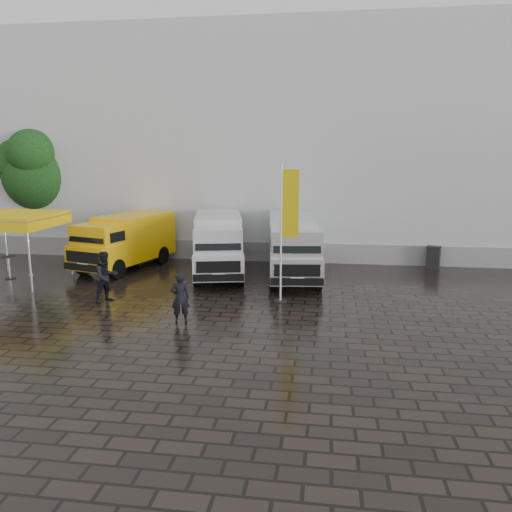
{
  "coord_description": "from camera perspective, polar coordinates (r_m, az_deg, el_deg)",
  "views": [
    {
      "loc": [
        2.62,
        -17.26,
        5.34
      ],
      "look_at": [
        -0.19,
        2.2,
        1.41
      ],
      "focal_mm": 35.0,
      "sensor_mm": 36.0,
      "label": 1
    }
  ],
  "objects": [
    {
      "name": "person_tent",
      "position": [
        19.36,
        -16.76,
        -2.29
      ],
      "size": [
        1.13,
        1.17,
        1.9
      ],
      "primitive_type": "imported",
      "rotation": [
        0.0,
        0.0,
        0.95
      ],
      "color": "black",
      "rests_on": "ground"
    },
    {
      "name": "van_yellow",
      "position": [
        24.71,
        -14.8,
        1.47
      ],
      "size": [
        3.58,
        5.92,
        2.56
      ],
      "primitive_type": null,
      "rotation": [
        0.0,
        0.0,
        -0.28
      ],
      "color": "yellow",
      "rests_on": "ground"
    },
    {
      "name": "tree",
      "position": [
        30.78,
        -23.57,
        8.85
      ],
      "size": [
        3.92,
        4.02,
        7.04
      ],
      "color": "black",
      "rests_on": "ground"
    },
    {
      "name": "person_front",
      "position": [
        16.4,
        -8.66,
        -4.77
      ],
      "size": [
        0.7,
        0.56,
        1.67
      ],
      "primitive_type": "imported",
      "rotation": [
        0.0,
        0.0,
        3.43
      ],
      "color": "black",
      "rests_on": "ground"
    },
    {
      "name": "van_silver",
      "position": [
        22.14,
        4.3,
        0.91
      ],
      "size": [
        2.8,
        6.46,
        2.71
      ],
      "primitive_type": null,
      "rotation": [
        0.0,
        0.0,
        0.12
      ],
      "color": "silver",
      "rests_on": "ground"
    },
    {
      "name": "wheelie_bin",
      "position": [
        25.75,
        19.61,
        -0.1
      ],
      "size": [
        0.82,
        0.82,
        1.08
      ],
      "primitive_type": "cube",
      "rotation": [
        0.0,
        0.0,
        -0.31
      ],
      "color": "black",
      "rests_on": "ground"
    },
    {
      "name": "flagpole",
      "position": [
        18.23,
        3.47,
        3.44
      ],
      "size": [
        0.88,
        0.5,
        5.1
      ],
      "color": "black",
      "rests_on": "ground"
    },
    {
      "name": "ground",
      "position": [
        18.26,
        -0.41,
        -5.71
      ],
      "size": [
        120.0,
        120.0,
        0.0
      ],
      "primitive_type": "plane",
      "color": "black",
      "rests_on": "ground"
    },
    {
      "name": "canopy_tent",
      "position": [
        23.66,
        -26.04,
        3.96
      ],
      "size": [
        3.45,
        3.45,
        2.96
      ],
      "color": "silver",
      "rests_on": "ground"
    },
    {
      "name": "hall_plinth",
      "position": [
        25.68,
        6.68,
        0.36
      ],
      "size": [
        44.0,
        0.15,
        1.0
      ],
      "primitive_type": "cube",
      "color": "gray",
      "rests_on": "ground"
    },
    {
      "name": "exhibition_hall",
      "position": [
        33.27,
        7.31,
        12.35
      ],
      "size": [
        44.0,
        16.0,
        12.0
      ],
      "primitive_type": "cube",
      "color": "silver",
      "rests_on": "ground"
    },
    {
      "name": "van_white",
      "position": [
        22.77,
        -4.32,
        1.16
      ],
      "size": [
        3.36,
        6.51,
        2.69
      ],
      "primitive_type": null,
      "rotation": [
        0.0,
        0.0,
        0.22
      ],
      "color": "silver",
      "rests_on": "ground"
    },
    {
      "name": "cocktail_table",
      "position": [
        24.71,
        -26.37,
        -1.19
      ],
      "size": [
        0.6,
        0.6,
        1.0
      ],
      "primitive_type": "cylinder",
      "color": "black",
      "rests_on": "ground"
    }
  ]
}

